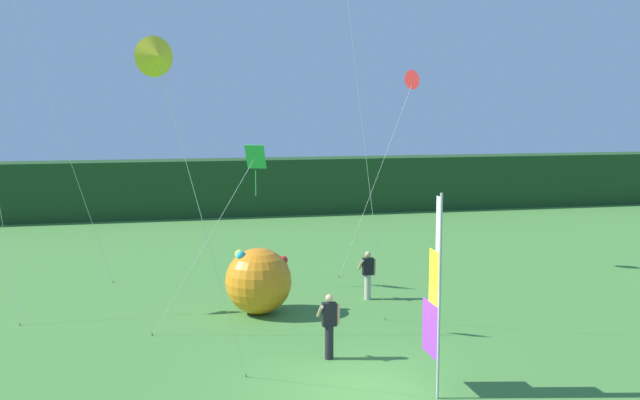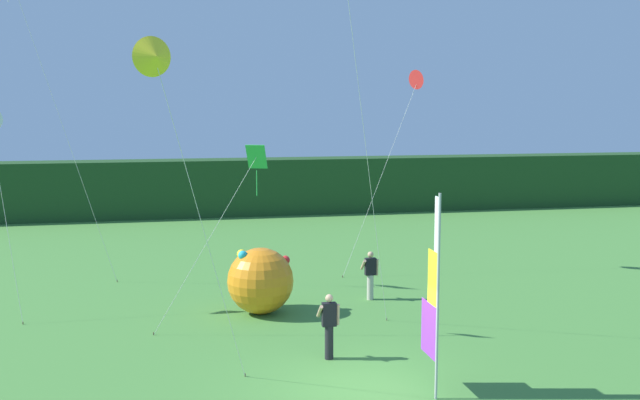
% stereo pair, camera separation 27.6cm
% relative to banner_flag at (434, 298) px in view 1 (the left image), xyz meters
% --- Properties ---
extents(ground_plane, '(120.00, 120.00, 0.00)m').
position_rel_banner_flag_xyz_m(ground_plane, '(-1.43, 0.68, -2.20)').
color(ground_plane, '#478438').
extents(distant_treeline, '(80.00, 2.40, 3.28)m').
position_rel_banner_flag_xyz_m(distant_treeline, '(-1.43, 28.53, -0.56)').
color(distant_treeline, '#1E421E').
rests_on(distant_treeline, ground).
extents(banner_flag, '(0.06, 1.03, 4.59)m').
position_rel_banner_flag_xyz_m(banner_flag, '(0.00, 0.00, 0.00)').
color(banner_flag, '#B7B7BC').
rests_on(banner_flag, ground).
extents(person_near_banner, '(0.55, 0.48, 1.70)m').
position_rel_banner_flag_xyz_m(person_near_banner, '(-1.76, 2.74, -1.30)').
color(person_near_banner, black).
rests_on(person_near_banner, ground).
extents(person_mid_field, '(0.55, 0.48, 1.63)m').
position_rel_banner_flag_xyz_m(person_mid_field, '(0.84, 8.18, -1.33)').
color(person_mid_field, '#B7B2A3').
rests_on(person_mid_field, ground).
extents(inflatable_balloon, '(2.07, 2.07, 2.07)m').
position_rel_banner_flag_xyz_m(inflatable_balloon, '(-2.95, 7.27, -1.16)').
color(inflatable_balloon, orange).
rests_on(inflatable_balloon, ground).
extents(kite_yellow_delta_1, '(2.34, 2.27, 7.81)m').
position_rel_banner_flag_xyz_m(kite_yellow_delta_1, '(-5.88, -0.03, 5.18)').
color(kite_yellow_delta_1, brown).
rests_on(kite_yellow_delta_1, ground).
extents(kite_green_diamond_3, '(3.23, 0.95, 5.39)m').
position_rel_banner_flag_xyz_m(kite_green_diamond_3, '(-3.45, 5.05, 2.55)').
color(kite_green_diamond_3, brown).
rests_on(kite_green_diamond_3, ground).
extents(kite_red_delta_5, '(3.61, 1.52, 7.84)m').
position_rel_banner_flag_xyz_m(kite_red_delta_5, '(3.90, 12.53, 5.21)').
color(kite_red_delta_5, brown).
rests_on(kite_red_delta_5, ground).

